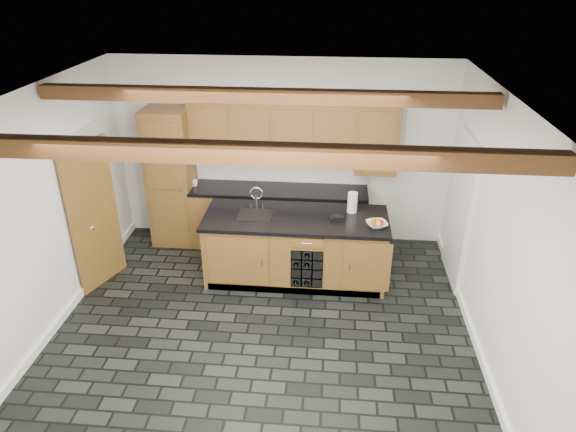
{
  "coord_description": "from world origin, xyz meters",
  "views": [
    {
      "loc": [
        0.75,
        -4.78,
        3.99
      ],
      "look_at": [
        0.24,
        0.8,
        1.19
      ],
      "focal_mm": 32.0,
      "sensor_mm": 36.0,
      "label": 1
    }
  ],
  "objects_px": {
    "paper_towel": "(352,202)",
    "kitchen_scale": "(337,218)",
    "island": "(296,248)",
    "fruit_bowl": "(377,224)"
  },
  "relations": [
    {
      "from": "paper_towel",
      "to": "island",
      "type": "bearing_deg",
      "value": -162.7
    },
    {
      "from": "kitchen_scale",
      "to": "fruit_bowl",
      "type": "height_order",
      "value": "fruit_bowl"
    },
    {
      "from": "fruit_bowl",
      "to": "paper_towel",
      "type": "bearing_deg",
      "value": 127.34
    },
    {
      "from": "fruit_bowl",
      "to": "paper_towel",
      "type": "xyz_separation_m",
      "value": [
        -0.31,
        0.4,
        0.11
      ]
    },
    {
      "from": "island",
      "to": "paper_towel",
      "type": "relative_size",
      "value": 8.82
    },
    {
      "from": "paper_towel",
      "to": "kitchen_scale",
      "type": "bearing_deg",
      "value": -128.71
    },
    {
      "from": "kitchen_scale",
      "to": "fruit_bowl",
      "type": "bearing_deg",
      "value": -28.82
    },
    {
      "from": "island",
      "to": "kitchen_scale",
      "type": "distance_m",
      "value": 0.73
    },
    {
      "from": "kitchen_scale",
      "to": "paper_towel",
      "type": "height_order",
      "value": "paper_towel"
    },
    {
      "from": "island",
      "to": "fruit_bowl",
      "type": "xyz_separation_m",
      "value": [
        1.05,
        -0.17,
        0.5
      ]
    }
  ]
}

